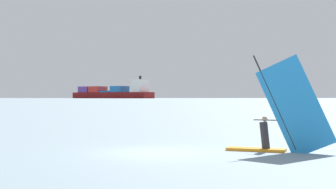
{
  "coord_description": "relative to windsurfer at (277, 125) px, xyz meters",
  "views": [
    {
      "loc": [
        4.02,
        -18.01,
        2.2
      ],
      "look_at": [
        -2.44,
        15.24,
        2.38
      ],
      "focal_mm": 49.89,
      "sensor_mm": 36.0,
      "label": 1
    }
  ],
  "objects": [
    {
      "name": "ground_plane",
      "position": [
        -4.75,
        -1.16,
        -1.09
      ],
      "size": [
        4000.0,
        4000.0,
        0.0
      ],
      "primitive_type": "plane",
      "color": "gray"
    },
    {
      "name": "windsurfer",
      "position": [
        0.0,
        0.0,
        0.0
      ],
      "size": [
        4.3,
        1.19,
        4.15
      ],
      "rotation": [
        0.0,
        0.0,
        2.95
      ],
      "color": "orange",
      "rests_on": "ground_plane"
    },
    {
      "name": "cargo_ship",
      "position": [
        -243.41,
        737.98,
        8.39
      ],
      "size": [
        153.49,
        81.71,
        36.85
      ],
      "rotation": [
        0.0,
        0.0,
        2.78
      ],
      "color": "maroon",
      "rests_on": "ground_plane"
    },
    {
      "name": "distant_headland",
      "position": [
        -220.16,
        1358.53,
        18.06
      ],
      "size": [
        658.53,
        352.96,
        38.32
      ],
      "primitive_type": "cube",
      "rotation": [
        0.0,
        0.0,
        -0.06
      ],
      "color": "#4C564C",
      "rests_on": "ground_plane"
    }
  ]
}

